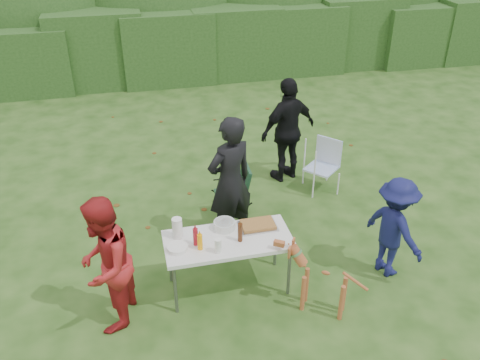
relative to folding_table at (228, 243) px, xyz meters
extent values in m
plane|color=#1E4211|center=(0.16, -0.02, -0.69)|extent=(80.00, 80.00, 0.00)
cube|color=#23471C|center=(0.16, 7.98, 0.16)|extent=(22.00, 1.40, 1.70)
ellipsoid|color=#3D6628|center=(0.16, 9.58, 0.91)|extent=(20.00, 2.60, 3.20)
cube|color=silver|center=(0.00, 0.00, 0.03)|extent=(1.50, 0.70, 0.05)
cylinder|color=slate|center=(-0.68, -0.28, -0.34)|extent=(0.04, 0.04, 0.69)
cylinder|color=slate|center=(0.68, -0.28, -0.34)|extent=(0.04, 0.04, 0.69)
cylinder|color=slate|center=(-0.68, 0.28, -0.34)|extent=(0.04, 0.04, 0.69)
cylinder|color=slate|center=(0.68, 0.28, -0.34)|extent=(0.04, 0.04, 0.69)
imported|color=black|center=(0.24, 0.96, 0.25)|extent=(0.80, 0.68, 1.87)
imported|color=#A51E20|center=(-1.40, -0.25, 0.12)|extent=(0.81, 0.93, 1.62)
imported|color=black|center=(1.53, 2.45, 0.19)|extent=(1.12, 0.76, 1.76)
imported|color=#121547|center=(2.06, -0.17, -0.01)|extent=(0.76, 0.99, 1.35)
cube|color=#B7B7BA|center=(0.41, 0.15, 0.06)|extent=(0.45, 0.30, 0.02)
cube|color=olive|center=(0.41, 0.15, 0.09)|extent=(0.40, 0.26, 0.04)
cylinder|color=#FFA206|center=(-0.35, -0.11, 0.15)|extent=(0.06, 0.06, 0.20)
cylinder|color=maroon|center=(-0.38, -0.02, 0.16)|extent=(0.06, 0.06, 0.22)
cylinder|color=#47230F|center=(0.13, -0.07, 0.17)|extent=(0.06, 0.06, 0.24)
cylinder|color=white|center=(-0.57, 0.17, 0.18)|extent=(0.12, 0.12, 0.26)
cylinder|color=white|center=(-0.16, -0.22, 0.14)|extent=(0.08, 0.08, 0.18)
cylinder|color=silver|center=(0.00, 0.21, 0.10)|extent=(0.26, 0.26, 0.10)
cylinder|color=white|center=(-0.60, -0.07, 0.08)|extent=(0.24, 0.24, 0.05)
camera|label=1|loc=(-0.96, -4.69, 3.66)|focal=38.00mm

